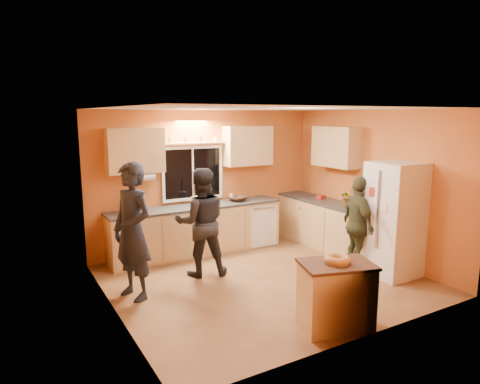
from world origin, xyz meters
TOP-DOWN VIEW (x-y plane):
  - ground at (0.00, 0.00)m, footprint 4.50×4.50m
  - room_shell at (0.12, 0.41)m, footprint 4.54×4.04m
  - back_counter at (0.01, 1.70)m, footprint 4.23×0.62m
  - right_counter at (1.95, 0.50)m, footprint 0.62×1.84m
  - refrigerator at (1.89, -0.80)m, footprint 0.72×0.70m
  - island at (-0.08, -1.66)m, footprint 0.97×0.79m
  - bundt_pastry at (-0.08, -1.66)m, footprint 0.31×0.31m
  - person_left at (-1.90, 0.39)m, footprint 0.67×0.81m
  - person_center at (-0.73, 0.71)m, footprint 0.99×0.87m
  - person_right at (1.50, -0.43)m, footprint 0.66×0.99m
  - mixing_bowl at (0.49, 1.69)m, footprint 0.43×0.43m
  - utensil_crock at (-0.39, 1.69)m, footprint 0.14×0.14m
  - potted_plant at (1.96, 0.30)m, footprint 0.33×0.31m
  - red_box at (2.00, 1.06)m, footprint 0.18×0.15m

SIDE VIEW (x-z plane):
  - ground at x=0.00m, z-range 0.00..0.00m
  - island at x=-0.08m, z-range 0.01..0.81m
  - back_counter at x=0.01m, z-range 0.00..0.90m
  - right_counter at x=1.95m, z-range 0.00..0.90m
  - person_right at x=1.50m, z-range 0.00..1.56m
  - bundt_pastry at x=-0.08m, z-range 0.81..0.90m
  - person_center at x=-0.73m, z-range 0.00..1.71m
  - refrigerator at x=1.89m, z-range 0.00..1.80m
  - red_box at x=2.00m, z-range 0.90..0.97m
  - mixing_bowl at x=0.49m, z-range 0.90..0.99m
  - person_left at x=-1.90m, z-range 0.00..1.89m
  - utensil_crock at x=-0.39m, z-range 0.90..1.07m
  - potted_plant at x=1.96m, z-range 0.90..1.21m
  - room_shell at x=0.12m, z-range 0.31..2.92m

